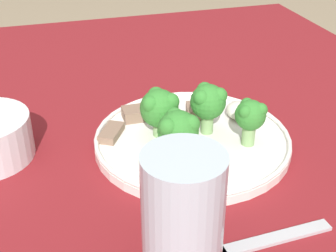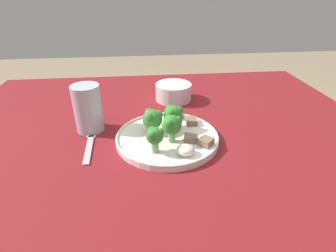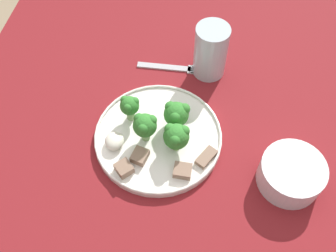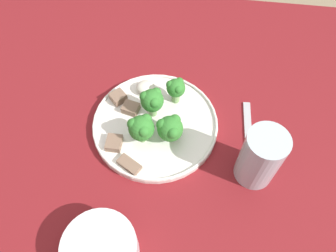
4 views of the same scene
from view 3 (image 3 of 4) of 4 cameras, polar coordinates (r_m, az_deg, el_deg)
The scene contains 15 objects.
ground_plane at distance 1.54m, azimuth 1.06°, elevation -16.97°, with size 8.00×8.00×0.00m, color #9E896B.
table at distance 0.91m, azimuth 1.72°, elevation -5.30°, with size 1.22×1.00×0.78m.
dinner_plate at distance 0.81m, azimuth -1.43°, elevation -1.57°, with size 0.26×0.26×0.02m.
fork at distance 0.93m, azimuth 0.86°, elevation 8.42°, with size 0.03×0.18×0.00m.
cream_bowl at distance 0.79m, azimuth 17.40°, elevation -6.69°, with size 0.12×0.12×0.06m.
drinking_glass at distance 0.89m, azimuth 6.16°, elevation 10.43°, with size 0.07×0.07×0.13m.
broccoli_floret_near_rim_left at distance 0.76m, azimuth 1.21°, elevation -1.50°, with size 0.05×0.05×0.07m.
broccoli_floret_center_left at distance 0.80m, azimuth -5.60°, elevation 2.91°, with size 0.04×0.04×0.06m.
broccoli_floret_back_left at distance 0.77m, azimuth -3.38°, elevation 0.09°, with size 0.05×0.05×0.07m.
broccoli_floret_front_left at distance 0.80m, azimuth 1.22°, elevation 1.77°, with size 0.05×0.05×0.06m.
meat_slice_front_slice at distance 0.78m, azimuth 5.57°, elevation -4.51°, with size 0.05×0.04×0.01m.
meat_slice_middle_slice at distance 0.78m, azimuth -4.11°, elevation -4.37°, with size 0.04×0.04×0.02m.
meat_slice_rear_slice at distance 0.76m, azimuth 2.12°, elevation -6.49°, with size 0.03×0.03×0.02m.
meat_slice_edge_slice at distance 0.77m, azimuth -6.40°, elevation -6.13°, with size 0.04×0.04×0.02m.
sauce_dollop at distance 0.80m, azimuth -7.79°, elevation -2.16°, with size 0.04×0.04×0.02m.
Camera 3 is at (0.42, 0.05, 1.48)m, focal length 42.00 mm.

